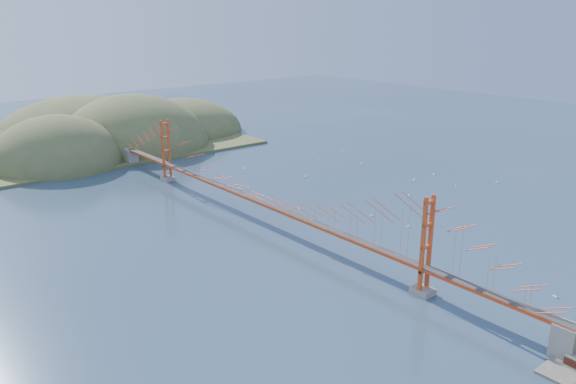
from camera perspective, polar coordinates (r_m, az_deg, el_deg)
ground at (r=85.98m, az=-2.59°, el=-3.11°), size 320.00×320.00×0.00m
bridge at (r=83.92m, az=-2.73°, el=1.41°), size 2.20×94.40×12.00m
far_headlands at (r=145.32m, az=-18.52°, el=4.57°), size 84.00×58.00×25.00m
sailboat_13 at (r=109.16m, az=16.70°, el=0.73°), size 0.54×0.54×0.58m
sailboat_14 at (r=100.80m, az=12.21°, el=-0.29°), size 0.52×0.55×0.62m
sailboat_0 at (r=91.90m, az=1.09°, el=-1.62°), size 0.51×0.59×0.67m
sailboat_11 at (r=113.29m, az=20.46°, el=0.96°), size 0.67×0.67×0.71m
sailboat_7 at (r=124.16m, az=3.09°, el=3.43°), size 0.52×0.43×0.61m
sailboat_9 at (r=110.54m, az=12.69°, el=1.26°), size 0.62×0.62×0.68m
sailboat_8 at (r=131.62m, az=5.55°, el=4.19°), size 0.64×0.64×0.72m
sailboat_3 at (r=110.11m, az=1.79°, el=1.63°), size 0.66×0.66×0.74m
sailboat_16 at (r=116.33m, az=0.81°, el=2.49°), size 0.54×0.54×0.56m
sailboat_4 at (r=115.35m, az=14.59°, el=1.79°), size 0.56×0.56×0.60m
sailboat_1 at (r=89.54m, az=8.48°, el=-2.34°), size 0.58×0.59×0.66m
sailboat_10 at (r=70.76m, az=25.48°, el=-9.49°), size 0.48×0.57×0.65m
sailboat_6 at (r=86.01m, az=12.13°, el=-3.39°), size 0.57×0.57×0.59m
sailboat_12 at (r=116.23m, az=-8.58°, el=2.28°), size 0.55×0.55×0.60m
sailboat_17 at (r=121.12m, az=7.46°, el=2.95°), size 0.52×0.51×0.58m
sailboat_extra_0 at (r=116.34m, az=-4.48°, el=2.45°), size 0.59×0.66×0.74m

